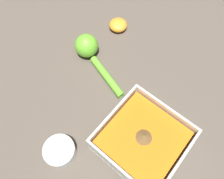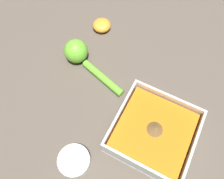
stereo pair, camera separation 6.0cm
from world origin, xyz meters
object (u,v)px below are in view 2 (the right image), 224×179
at_px(square_dish, 153,132).
at_px(lemon_squeezer, 80,55).
at_px(spice_bowl, 75,161).
at_px(lemon_half, 102,25).

relative_size(square_dish, lemon_squeezer, 0.88).
bearing_deg(spice_bowl, lemon_squeezer, -151.64).
bearing_deg(square_dish, lemon_squeezer, -112.24).
bearing_deg(spice_bowl, lemon_half, -159.87).
bearing_deg(square_dish, spice_bowl, -43.06).
relative_size(spice_bowl, lemon_half, 1.29).
distance_m(spice_bowl, lemon_squeezer, 0.31).
distance_m(square_dish, lemon_squeezer, 0.31).
bearing_deg(lemon_squeezer, spice_bowl, 134.93).
xyz_separation_m(spice_bowl, lemon_half, (-0.42, -0.15, 0.00)).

